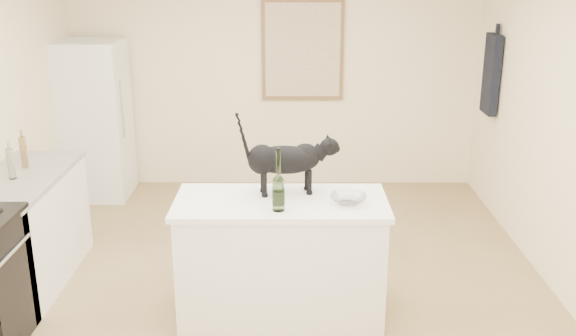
{
  "coord_description": "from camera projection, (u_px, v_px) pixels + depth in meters",
  "views": [
    {
      "loc": [
        0.17,
        -4.47,
        2.52
      ],
      "look_at": [
        0.15,
        -0.15,
        1.12
      ],
      "focal_mm": 40.6,
      "sensor_mm": 36.0,
      "label": 1
    }
  ],
  "objects": [
    {
      "name": "artwork_frame",
      "position": [
        303.0,
        50.0,
        7.14
      ],
      "size": [
        0.9,
        0.03,
        1.1
      ],
      "primitive_type": "cube",
      "color": "brown",
      "rests_on": "wall_back"
    },
    {
      "name": "hanging_garment",
      "position": [
        491.0,
        74.0,
        6.54
      ],
      "size": [
        0.08,
        0.34,
        0.8
      ],
      "primitive_type": "cube",
      "color": "black",
      "rests_on": "wall_right"
    },
    {
      "name": "fridge_paper",
      "position": [
        126.0,
        84.0,
        7.02
      ],
      "size": [
        0.05,
        0.13,
        0.17
      ],
      "primitive_type": "cube",
      "rotation": [
        0.0,
        0.0,
        -0.33
      ],
      "color": "beige",
      "rests_on": "fridge"
    },
    {
      "name": "wine_bottle",
      "position": [
        278.0,
        183.0,
        4.32
      ],
      "size": [
        0.09,
        0.09,
        0.38
      ],
      "primitive_type": "cylinder",
      "rotation": [
        0.0,
        0.0,
        0.05
      ],
      "color": "#345E25",
      "rests_on": "island_top"
    },
    {
      "name": "fridge",
      "position": [
        94.0,
        120.0,
        7.01
      ],
      "size": [
        0.68,
        0.68,
        1.7
      ],
      "primitive_type": "cube",
      "color": "white",
      "rests_on": "floor"
    },
    {
      "name": "floor",
      "position": [
        269.0,
        299.0,
        5.03
      ],
      "size": [
        5.5,
        5.5,
        0.0
      ],
      "primitive_type": "plane",
      "color": "#A18255",
      "rests_on": "ground"
    },
    {
      "name": "wall_back",
      "position": [
        276.0,
        72.0,
        7.25
      ],
      "size": [
        4.5,
        0.0,
        4.5
      ],
      "primitive_type": "plane",
      "rotation": [
        1.57,
        0.0,
        0.0
      ],
      "color": "beige",
      "rests_on": "ground"
    },
    {
      "name": "left_cabinets",
      "position": [
        26.0,
        232.0,
        5.19
      ],
      "size": [
        0.6,
        1.4,
        0.86
      ],
      "primitive_type": "cube",
      "color": "white",
      "rests_on": "floor"
    },
    {
      "name": "counter_bottle_cluster",
      "position": [
        17.0,
        158.0,
        5.09
      ],
      "size": [
        0.07,
        0.34,
        0.26
      ],
      "color": "#9AA599",
      "rests_on": "left_countertop"
    },
    {
      "name": "island_top",
      "position": [
        281.0,
        203.0,
        4.57
      ],
      "size": [
        1.5,
        0.7,
        0.04
      ],
      "primitive_type": "cube",
      "color": "white",
      "rests_on": "island_base"
    },
    {
      "name": "left_countertop",
      "position": [
        18.0,
        179.0,
        5.05
      ],
      "size": [
        0.62,
        1.44,
        0.04
      ],
      "primitive_type": "cube",
      "color": "gray",
      "rests_on": "left_cabinets"
    },
    {
      "name": "artwork_canvas",
      "position": [
        303.0,
        50.0,
        7.12
      ],
      "size": [
        0.82,
        0.0,
        1.02
      ],
      "primitive_type": "cube",
      "color": "beige",
      "rests_on": "wall_back"
    },
    {
      "name": "black_cat",
      "position": [
        285.0,
        163.0,
        4.63
      ],
      "size": [
        0.67,
        0.3,
        0.45
      ],
      "primitive_type": null,
      "rotation": [
        0.0,
        0.0,
        0.16
      ],
      "color": "black",
      "rests_on": "island_top"
    },
    {
      "name": "island_base",
      "position": [
        281.0,
        261.0,
        4.71
      ],
      "size": [
        1.44,
        0.67,
        0.86
      ],
      "primitive_type": "cube",
      "color": "white",
      "rests_on": "floor"
    },
    {
      "name": "glass_bowl",
      "position": [
        348.0,
        199.0,
        4.5
      ],
      "size": [
        0.28,
        0.28,
        0.06
      ],
      "primitive_type": "imported",
      "rotation": [
        0.0,
        0.0,
        -0.12
      ],
      "color": "silver",
      "rests_on": "island_top"
    }
  ]
}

